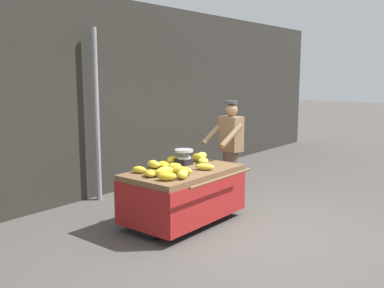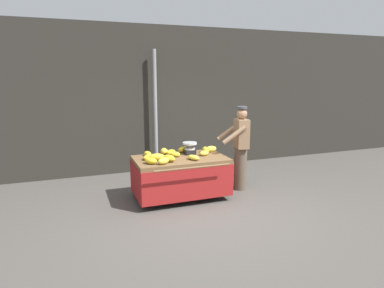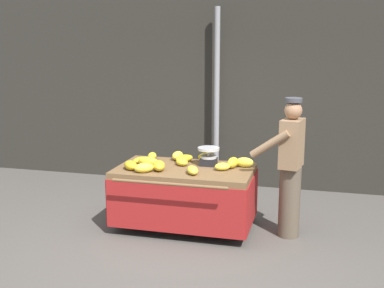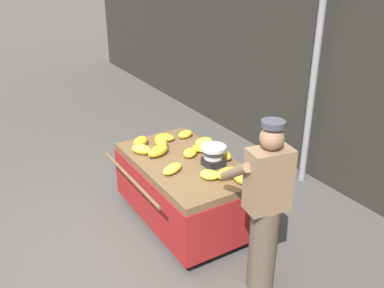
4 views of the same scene
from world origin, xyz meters
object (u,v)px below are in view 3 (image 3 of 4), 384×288
(banana_bunch_2, at_px, (144,168))
(banana_bunch_10, at_px, (233,163))
(banana_bunch_5, at_px, (159,166))
(banana_bunch_6, at_px, (193,170))
(weighing_scale, at_px, (209,156))
(street_pole, at_px, (217,100))
(vendor_person, at_px, (290,167))
(banana_bunch_1, at_px, (223,166))
(banana_bunch_12, at_px, (182,162))
(banana_bunch_7, at_px, (152,156))
(banana_cart, at_px, (185,184))
(banana_bunch_13, at_px, (245,162))
(banana_bunch_4, at_px, (184,158))
(banana_bunch_11, at_px, (207,157))
(banana_bunch_0, at_px, (148,162))
(banana_bunch_8, at_px, (142,160))
(banana_bunch_9, at_px, (178,156))
(banana_bunch_3, at_px, (131,165))

(banana_bunch_2, xyz_separation_m, banana_bunch_10, (1.00, 0.51, 0.01))
(banana_bunch_2, height_order, banana_bunch_5, banana_bunch_5)
(banana_bunch_6, bearing_deg, weighing_scale, 78.72)
(street_pole, xyz_separation_m, banana_bunch_5, (-0.28, -2.10, -0.60))
(banana_bunch_6, distance_m, vendor_person, 1.18)
(banana_bunch_1, xyz_separation_m, banana_bunch_5, (-0.76, -0.21, 0.01))
(street_pole, distance_m, banana_bunch_12, 1.90)
(banana_bunch_2, height_order, banana_bunch_7, banana_bunch_2)
(banana_bunch_1, bearing_deg, banana_cart, -178.68)
(street_pole, bearing_deg, banana_bunch_13, -66.71)
(banana_cart, bearing_deg, banana_bunch_6, -56.49)
(street_pole, relative_size, weighing_scale, 10.39)
(weighing_scale, bearing_deg, banana_bunch_6, -101.28)
(banana_bunch_4, bearing_deg, banana_bunch_1, -27.08)
(banana_bunch_11, bearing_deg, banana_bunch_0, -145.69)
(banana_bunch_4, xyz_separation_m, banana_bunch_8, (-0.51, -0.24, -0.00))
(banana_bunch_6, height_order, banana_bunch_12, same)
(banana_bunch_10, relative_size, banana_bunch_12, 1.37)
(banana_bunch_7, bearing_deg, banana_bunch_4, -3.33)
(banana_bunch_7, xyz_separation_m, banana_bunch_13, (1.28, -0.10, 0.02))
(banana_bunch_7, xyz_separation_m, banana_bunch_8, (-0.05, -0.27, -0.00))
(banana_bunch_9, height_order, banana_bunch_11, banana_bunch_11)
(banana_bunch_9, relative_size, banana_bunch_10, 0.83)
(banana_bunch_12, bearing_deg, banana_bunch_5, -124.51)
(banana_bunch_0, distance_m, banana_bunch_3, 0.25)
(banana_bunch_10, bearing_deg, vendor_person, -8.37)
(banana_bunch_10, bearing_deg, street_pole, 108.48)
(banana_bunch_4, bearing_deg, banana_bunch_10, -11.21)
(banana_bunch_3, relative_size, banana_bunch_4, 0.91)
(banana_bunch_3, distance_m, banana_bunch_4, 0.77)
(banana_bunch_0, relative_size, banana_bunch_2, 1.17)
(banana_bunch_0, xyz_separation_m, banana_bunch_1, (0.95, 0.07, -0.02))
(weighing_scale, bearing_deg, banana_bunch_3, -152.56)
(banana_cart, relative_size, banana_bunch_3, 7.12)
(weighing_scale, relative_size, banana_bunch_6, 1.03)
(banana_bunch_0, bearing_deg, vendor_person, 4.17)
(banana_bunch_5, height_order, banana_bunch_10, banana_bunch_10)
(banana_bunch_2, relative_size, banana_bunch_6, 0.90)
(banana_bunch_3, bearing_deg, banana_bunch_8, 85.98)
(banana_bunch_0, xyz_separation_m, banana_bunch_3, (-0.16, -0.19, -0.01))
(banana_bunch_5, height_order, banana_bunch_12, banana_bunch_5)
(banana_bunch_11, bearing_deg, banana_cart, -116.69)
(banana_bunch_4, xyz_separation_m, banana_bunch_13, (0.82, -0.08, 0.02))
(banana_bunch_1, bearing_deg, banana_bunch_9, 151.33)
(banana_bunch_6, bearing_deg, banana_cart, 123.51)
(banana_bunch_1, bearing_deg, banana_bunch_8, 177.11)
(banana_cart, distance_m, banana_bunch_13, 0.81)
(banana_bunch_1, xyz_separation_m, vendor_person, (0.81, 0.06, 0.03))
(weighing_scale, relative_size, banana_bunch_1, 1.36)
(banana_bunch_2, bearing_deg, banana_bunch_7, 101.12)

